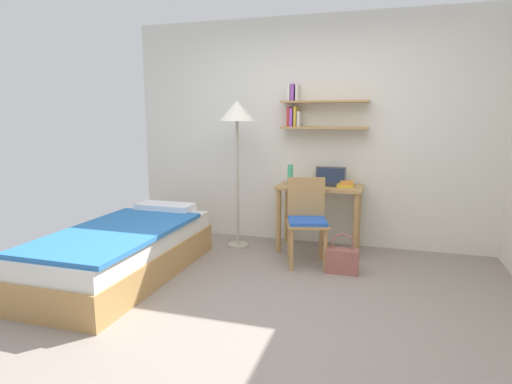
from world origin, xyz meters
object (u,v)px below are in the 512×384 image
object	(u,v)px
book_stack	(346,184)
desk	(320,200)
desk_chair	(307,217)
water_bottle	(290,175)
bed	(125,251)
standing_lamp	(237,119)
handbag	(342,260)
laptop	(330,180)

from	to	relation	value
book_stack	desk	bearing A→B (deg)	-175.28
desk	book_stack	distance (m)	0.34
desk_chair	water_bottle	world-z (taller)	water_bottle
desk	water_bottle	xyz separation A→B (m)	(-0.32, -0.06, 0.27)
bed	desk_chair	size ratio (longest dim) A/B	2.33
bed	standing_lamp	bearing A→B (deg)	59.34
standing_lamp	handbag	size ratio (longest dim) A/B	4.21
bed	laptop	world-z (taller)	laptop
desk_chair	standing_lamp	bearing A→B (deg)	157.87
desk_chair	book_stack	xyz separation A→B (m)	(0.33, 0.50, 0.28)
book_stack	bed	bearing A→B (deg)	-144.83
desk_chair	standing_lamp	xyz separation A→B (m)	(-0.86, 0.35, 0.98)
desk_chair	water_bottle	xyz separation A→B (m)	(-0.27, 0.42, 0.37)
book_stack	handbag	world-z (taller)	book_stack
desk_chair	laptop	distance (m)	0.65
desk	standing_lamp	bearing A→B (deg)	-171.98
standing_lamp	water_bottle	xyz separation A→B (m)	(0.59, 0.07, -0.61)
desk	book_stack	size ratio (longest dim) A/B	4.36
bed	standing_lamp	xyz separation A→B (m)	(0.70, 1.18, 1.22)
standing_lamp	desk	bearing A→B (deg)	8.02
bed	standing_lamp	world-z (taller)	standing_lamp
water_bottle	handbag	distance (m)	1.13
laptop	handbag	bearing A→B (deg)	-72.32
bed	water_bottle	xyz separation A→B (m)	(1.30, 1.25, 0.61)
bed	water_bottle	distance (m)	1.90
standing_lamp	handbag	distance (m)	1.89
bed	water_bottle	world-z (taller)	water_bottle
bed	standing_lamp	size ratio (longest dim) A/B	1.23
desk	book_stack	bearing A→B (deg)	4.72
water_bottle	book_stack	distance (m)	0.61
desk_chair	standing_lamp	distance (m)	1.35
water_bottle	handbag	bearing A→B (deg)	-41.98
handbag	book_stack	bearing A→B (deg)	94.11
bed	standing_lamp	distance (m)	1.84
bed	laptop	bearing A→B (deg)	39.06
desk	desk_chair	world-z (taller)	desk_chair
book_stack	standing_lamp	bearing A→B (deg)	-172.75
desk_chair	handbag	world-z (taller)	desk_chair
water_bottle	laptop	bearing A→B (deg)	18.06
laptop	handbag	distance (m)	1.00
bed	laptop	xyz separation A→B (m)	(1.72, 1.39, 0.55)
desk_chair	handbag	bearing A→B (deg)	-23.37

